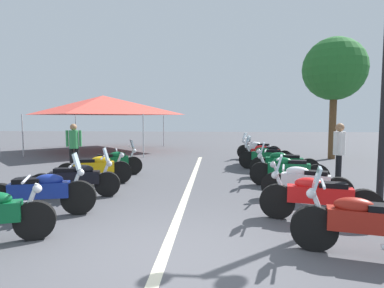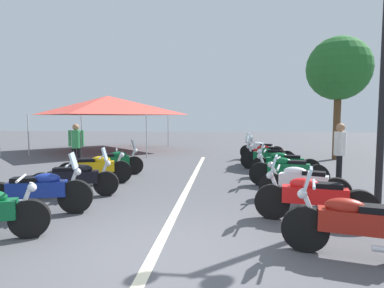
# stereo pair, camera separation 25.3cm
# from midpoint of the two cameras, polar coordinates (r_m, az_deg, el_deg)

# --- Properties ---
(ground_plane) EXTENTS (80.00, 80.00, 0.00)m
(ground_plane) POSITION_cam_midpoint_polar(r_m,az_deg,el_deg) (4.64, -5.56, -19.73)
(ground_plane) COLOR #4C4C51
(lane_centre_stripe) EXTENTS (14.54, 0.16, 0.01)m
(lane_centre_stripe) POSITION_cam_midpoint_polar(r_m,az_deg,el_deg) (8.40, -0.21, -8.48)
(lane_centre_stripe) COLOR beige
(lane_centre_stripe) RESTS_ON ground_plane
(motorcycle_left_row_1) EXTENTS (0.81, 2.07, 1.23)m
(motorcycle_left_row_1) POSITION_cam_midpoint_polar(r_m,az_deg,el_deg) (6.97, -24.77, -7.66)
(motorcycle_left_row_1) COLOR black
(motorcycle_left_row_1) RESTS_ON ground_plane
(motorcycle_left_row_2) EXTENTS (0.78, 2.10, 1.19)m
(motorcycle_left_row_2) POSITION_cam_midpoint_polar(r_m,az_deg,el_deg) (8.24, -19.32, -5.78)
(motorcycle_left_row_2) COLOR black
(motorcycle_left_row_2) RESTS_ON ground_plane
(motorcycle_left_row_3) EXTENTS (0.91, 2.04, 1.01)m
(motorcycle_left_row_3) POSITION_cam_midpoint_polar(r_m,az_deg,el_deg) (9.62, -16.16, -4.20)
(motorcycle_left_row_3) COLOR black
(motorcycle_left_row_3) RESTS_ON ground_plane
(motorcycle_left_row_4) EXTENTS (0.98, 1.89, 1.20)m
(motorcycle_left_row_4) POSITION_cam_midpoint_polar(r_m,az_deg,el_deg) (10.93, -13.10, -3.10)
(motorcycle_left_row_4) COLOR black
(motorcycle_left_row_4) RESTS_ON ground_plane
(motorcycle_right_row_0) EXTENTS (0.84, 2.00, 1.22)m
(motorcycle_right_row_0) POSITION_cam_midpoint_polar(r_m,az_deg,el_deg) (5.05, 28.65, -12.51)
(motorcycle_right_row_0) COLOR black
(motorcycle_right_row_0) RESTS_ON ground_plane
(motorcycle_right_row_1) EXTENTS (0.82, 2.13, 1.22)m
(motorcycle_right_row_1) POSITION_cam_midpoint_polar(r_m,az_deg,el_deg) (6.33, 21.85, -8.83)
(motorcycle_right_row_1) COLOR black
(motorcycle_right_row_1) RESTS_ON ground_plane
(motorcycle_right_row_2) EXTENTS (0.97, 1.93, 0.99)m
(motorcycle_right_row_2) POSITION_cam_midpoint_polar(r_m,az_deg,el_deg) (7.71, 20.03, -6.55)
(motorcycle_right_row_2) COLOR black
(motorcycle_right_row_2) RESTS_ON ground_plane
(motorcycle_right_row_3) EXTENTS (0.79, 2.14, 1.22)m
(motorcycle_right_row_3) POSITION_cam_midpoint_polar(r_m,az_deg,el_deg) (9.29, 17.41, -4.47)
(motorcycle_right_row_3) COLOR black
(motorcycle_right_row_3) RESTS_ON ground_plane
(motorcycle_right_row_4) EXTENTS (0.80, 2.15, 1.01)m
(motorcycle_right_row_4) POSITION_cam_midpoint_polar(r_m,az_deg,el_deg) (10.54, 16.81, -3.45)
(motorcycle_right_row_4) COLOR black
(motorcycle_right_row_4) RESTS_ON ground_plane
(motorcycle_right_row_5) EXTENTS (0.98, 2.04, 1.22)m
(motorcycle_right_row_5) POSITION_cam_midpoint_polar(r_m,az_deg,el_deg) (12.08, 14.04, -2.31)
(motorcycle_right_row_5) COLOR black
(motorcycle_right_row_5) RESTS_ON ground_plane
(motorcycle_right_row_6) EXTENTS (0.91, 2.07, 1.19)m
(motorcycle_right_row_6) POSITION_cam_midpoint_polar(r_m,az_deg,el_deg) (13.40, 13.80, -1.70)
(motorcycle_right_row_6) COLOR black
(motorcycle_right_row_6) RESTS_ON ground_plane
(motorcycle_right_row_7) EXTENTS (1.01, 1.91, 1.22)m
(motorcycle_right_row_7) POSITION_cam_midpoint_polar(r_m,az_deg,el_deg) (14.82, 12.70, -1.01)
(motorcycle_right_row_7) COLOR black
(motorcycle_right_row_7) RESTS_ON ground_plane
(bystander_0) EXTENTS (0.52, 0.32, 1.77)m
(bystander_0) POSITION_cam_midpoint_polar(r_m,az_deg,el_deg) (9.86, 25.58, -0.87)
(bystander_0) COLOR black
(bystander_0) RESTS_ON ground_plane
(bystander_1) EXTENTS (0.32, 0.51, 1.71)m
(bystander_1) POSITION_cam_midpoint_polar(r_m,az_deg,el_deg) (11.99, -19.43, 0.05)
(bystander_1) COLOR black
(bystander_1) RESTS_ON ground_plane
(roadside_tree_0) EXTENTS (2.86, 2.86, 5.59)m
(roadside_tree_0) POSITION_cam_midpoint_polar(r_m,az_deg,el_deg) (16.33, 25.18, 12.01)
(roadside_tree_0) COLOR brown
(roadside_tree_0) RESTS_ON ground_plane
(event_tent) EXTENTS (6.73, 6.73, 3.20)m
(event_tent) POSITION_cam_midpoint_polar(r_m,az_deg,el_deg) (19.31, -14.46, 6.71)
(event_tent) COLOR #E54C3F
(event_tent) RESTS_ON ground_plane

